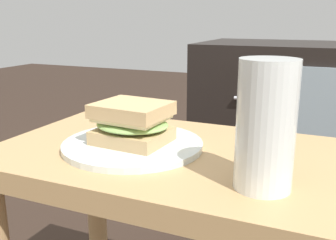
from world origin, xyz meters
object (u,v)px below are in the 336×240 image
sandwich_front (132,123)px  plate (133,145)px  tv_cabinet (329,124)px  beer_glass (266,128)px

sandwich_front → plate: bearing=180.0°
tv_cabinet → sandwich_front: (-0.29, -0.96, 0.21)m
plate → beer_glass: bearing=-17.6°
sandwich_front → beer_glass: size_ratio=0.79×
tv_cabinet → beer_glass: size_ratio=5.90×
sandwich_front → tv_cabinet: bearing=73.0°
plate → beer_glass: (0.22, -0.07, 0.07)m
sandwich_front → beer_glass: (0.22, -0.07, 0.04)m
tv_cabinet → plate: bearing=-107.0°
tv_cabinet → plate: size_ratio=4.14×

